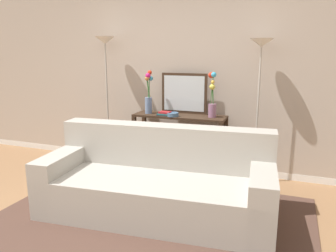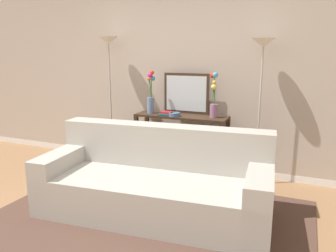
# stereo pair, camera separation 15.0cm
# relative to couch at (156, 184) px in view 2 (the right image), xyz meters

# --- Properties ---
(ground_plane) EXTENTS (16.00, 16.00, 0.02)m
(ground_plane) POSITION_rel_couch_xyz_m (-0.41, -0.74, -0.32)
(ground_plane) COLOR #936B47
(back_wall) EXTENTS (12.00, 0.15, 2.98)m
(back_wall) POSITION_rel_couch_xyz_m (-0.41, 1.51, 1.18)
(back_wall) COLOR white
(back_wall) RESTS_ON ground
(area_rug) EXTENTS (3.13, 2.11, 0.01)m
(area_rug) POSITION_rel_couch_xyz_m (0.01, -0.16, -0.30)
(area_rug) COLOR #51382D
(area_rug) RESTS_ON ground
(couch) EXTENTS (2.41, 1.16, 0.88)m
(couch) POSITION_rel_couch_xyz_m (0.00, 0.00, 0.00)
(couch) COLOR #ADA89E
(couch) RESTS_ON ground
(console_table) EXTENTS (1.25, 0.38, 0.83)m
(console_table) POSITION_rel_couch_xyz_m (-0.16, 1.16, 0.26)
(console_table) COLOR #382619
(console_table) RESTS_ON ground
(floor_lamp_left) EXTENTS (0.28, 0.28, 1.87)m
(floor_lamp_left) POSITION_rel_couch_xyz_m (-1.28, 1.18, 1.16)
(floor_lamp_left) COLOR #B7B2A8
(floor_lamp_left) RESTS_ON ground
(floor_lamp_right) EXTENTS (0.28, 0.28, 1.81)m
(floor_lamp_right) POSITION_rel_couch_xyz_m (0.86, 1.18, 1.12)
(floor_lamp_right) COLOR #B7B2A8
(floor_lamp_right) RESTS_ON ground
(wall_mirror) EXTENTS (0.64, 0.02, 0.55)m
(wall_mirror) POSITION_rel_couch_xyz_m (-0.15, 1.32, 0.80)
(wall_mirror) COLOR #382619
(wall_mirror) RESTS_ON console_table
(vase_tall_flowers) EXTENTS (0.11, 0.13, 0.59)m
(vase_tall_flowers) POSITION_rel_couch_xyz_m (-0.59, 1.13, 0.78)
(vase_tall_flowers) COLOR #6B84AD
(vase_tall_flowers) RESTS_ON console_table
(vase_short_flowers) EXTENTS (0.12, 0.13, 0.58)m
(vase_short_flowers) POSITION_rel_couch_xyz_m (0.29, 1.16, 0.77)
(vase_short_flowers) COLOR gray
(vase_short_flowers) RESTS_ON console_table
(fruit_bowl) EXTENTS (0.15, 0.15, 0.05)m
(fruit_bowl) POSITION_rel_couch_xyz_m (-0.21, 1.04, 0.55)
(fruit_bowl) COLOR #4C7093
(fruit_bowl) RESTS_ON console_table
(book_stack) EXTENTS (0.18, 0.15, 0.05)m
(book_stack) POSITION_rel_couch_xyz_m (-0.33, 1.05, 0.55)
(book_stack) COLOR #2D2D33
(book_stack) RESTS_ON console_table
(book_row_under_console) EXTENTS (0.37, 0.18, 0.12)m
(book_row_under_console) POSITION_rel_couch_xyz_m (-0.48, 1.16, -0.26)
(book_row_under_console) COLOR #BC3328
(book_row_under_console) RESTS_ON ground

